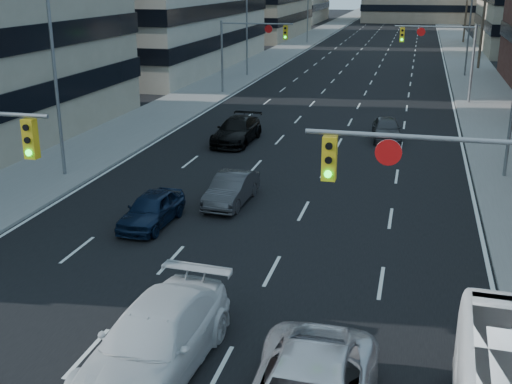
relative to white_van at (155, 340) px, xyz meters
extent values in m
cube|color=black|center=(-0.26, 124.26, -0.84)|extent=(18.00, 300.00, 0.02)
cube|color=slate|center=(-11.76, 124.26, -0.78)|extent=(5.00, 300.00, 0.15)
cube|color=slate|center=(11.24, 124.26, -0.78)|extent=(5.00, 300.00, 0.15)
cube|color=gold|center=(-4.36, 2.26, 4.30)|extent=(0.35, 0.28, 1.10)
cylinder|color=black|center=(-4.36, 2.10, 4.65)|extent=(0.18, 0.06, 0.18)
cylinder|color=black|center=(-4.36, 2.10, 4.30)|extent=(0.18, 0.06, 0.18)
cylinder|color=#0CE526|center=(-4.36, 2.10, 3.95)|extent=(0.18, 0.06, 0.18)
cylinder|color=slate|center=(6.49, 2.26, 4.95)|extent=(6.50, 0.12, 0.12)
cube|color=gold|center=(3.84, 2.26, 4.30)|extent=(0.35, 0.28, 1.10)
cylinder|color=black|center=(3.84, 2.10, 4.65)|extent=(0.18, 0.06, 0.18)
cylinder|color=black|center=(3.84, 2.10, 4.30)|extent=(0.18, 0.06, 0.18)
cylinder|color=#0CE526|center=(3.84, 2.10, 3.95)|extent=(0.18, 0.06, 0.18)
cylinder|color=white|center=(5.24, 2.23, 4.55)|extent=(0.64, 0.06, 0.64)
cylinder|color=slate|center=(-10.26, 39.26, 2.15)|extent=(0.18, 0.18, 6.00)
cylinder|color=slate|center=(-7.26, 39.26, 4.95)|extent=(6.00, 0.12, 0.12)
cube|color=gold|center=(-4.86, 39.26, 4.30)|extent=(0.35, 0.28, 1.10)
cylinder|color=black|center=(-4.86, 39.10, 4.65)|extent=(0.18, 0.06, 0.18)
cylinder|color=black|center=(-4.86, 39.10, 4.30)|extent=(0.18, 0.06, 0.18)
cylinder|color=#0CE526|center=(-4.86, 39.10, 3.95)|extent=(0.18, 0.06, 0.18)
cylinder|color=white|center=(-6.26, 39.23, 4.55)|extent=(0.64, 0.06, 0.64)
cylinder|color=slate|center=(9.74, 39.26, 2.15)|extent=(0.18, 0.18, 6.00)
cylinder|color=slate|center=(6.74, 39.26, 4.95)|extent=(6.00, 0.12, 0.12)
cube|color=gold|center=(4.34, 39.26, 4.30)|extent=(0.35, 0.28, 1.10)
cylinder|color=black|center=(4.34, 39.10, 4.65)|extent=(0.18, 0.06, 0.18)
cylinder|color=black|center=(4.34, 39.10, 4.30)|extent=(0.18, 0.06, 0.18)
cylinder|color=#0CE526|center=(4.34, 39.10, 3.95)|extent=(0.18, 0.06, 0.18)
cylinder|color=white|center=(5.74, 39.23, 4.55)|extent=(0.64, 0.06, 0.64)
cylinder|color=#4C3D2D|center=(11.94, 60.26, 4.65)|extent=(0.28, 0.28, 11.00)
cylinder|color=#4C3D2D|center=(11.94, 90.26, 4.65)|extent=(0.28, 0.28, 11.00)
cylinder|color=slate|center=(-10.76, 14.26, 3.65)|extent=(0.16, 0.16, 9.00)
cylinder|color=slate|center=(-10.76, 49.26, 3.65)|extent=(0.16, 0.16, 9.00)
cylinder|color=slate|center=(-10.76, 84.26, 3.65)|extent=(0.16, 0.16, 9.00)
cylinder|color=slate|center=(10.24, 54.26, 3.65)|extent=(0.16, 0.16, 9.00)
imported|color=silver|center=(0.00, 0.00, 0.00)|extent=(2.73, 6.00, 1.70)
imported|color=black|center=(-4.01, 9.24, -0.19)|extent=(1.72, 3.97, 1.33)
imported|color=#333436|center=(-1.67, 12.46, -0.19)|extent=(1.59, 4.09, 1.33)
imported|color=black|center=(-4.39, 22.95, -0.11)|extent=(2.21, 5.14, 1.48)
imported|color=#3A3A3D|center=(4.19, 25.80, -0.15)|extent=(2.09, 4.25, 1.40)
camera|label=1|loc=(5.78, -12.77, 8.47)|focal=45.00mm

